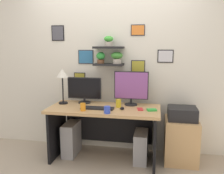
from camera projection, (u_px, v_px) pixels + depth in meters
name	position (u px, v px, depth m)	size (l,w,h in m)	color
ground_plane	(104.00, 159.00, 3.45)	(8.00, 8.00, 0.00)	tan
back_wall_assembly	(110.00, 61.00, 3.64)	(4.40, 0.24, 2.70)	silver
desk	(105.00, 121.00, 3.41)	(1.52, 0.68, 0.75)	tan
monitor_left	(84.00, 90.00, 3.56)	(0.50, 0.18, 0.38)	black
monitor_right	(131.00, 87.00, 3.42)	(0.48, 0.18, 0.48)	black
keyboard	(97.00, 108.00, 3.25)	(0.44, 0.14, 0.02)	black
computer_mouse	(122.00, 108.00, 3.22)	(0.06, 0.09, 0.03)	black
desk_lamp	(62.00, 76.00, 3.47)	(0.17, 0.17, 0.51)	black
cell_phone	(140.00, 109.00, 3.21)	(0.07, 0.14, 0.01)	red
coffee_mug	(107.00, 110.00, 3.03)	(0.08, 0.08, 0.09)	blue
pen_cup	(83.00, 107.00, 3.15)	(0.07, 0.07, 0.10)	orange
scissors_tray	(152.00, 110.00, 3.15)	(0.12, 0.08, 0.02)	green
water_cup	(118.00, 103.00, 3.33)	(0.07, 0.07, 0.11)	yellow
drawer_cabinet	(181.00, 140.00, 3.35)	(0.44, 0.50, 0.60)	tan
printer	(182.00, 113.00, 3.28)	(0.38, 0.34, 0.17)	black
computer_tower_left	(71.00, 139.00, 3.55)	(0.18, 0.40, 0.48)	#99999E
computer_tower_right	(141.00, 146.00, 3.36)	(0.18, 0.40, 0.41)	#99999E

